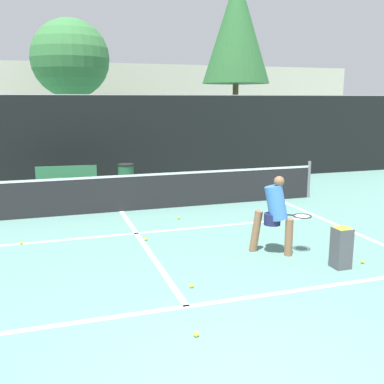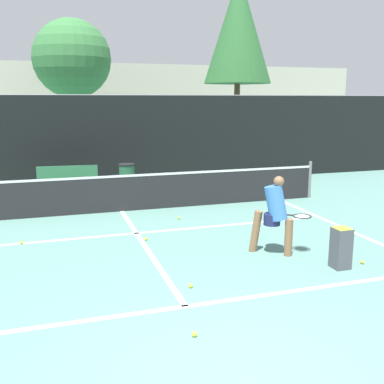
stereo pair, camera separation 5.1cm
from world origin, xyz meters
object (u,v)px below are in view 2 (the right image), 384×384
(parked_car, at_px, (169,150))
(trash_bin, at_px, (127,178))
(player_practicing, at_px, (275,212))
(courtside_bench, at_px, (68,179))
(ball_hopper, at_px, (341,247))

(parked_car, bearing_deg, trash_bin, -116.72)
(player_practicing, bearing_deg, trash_bin, 144.85)
(player_practicing, bearing_deg, courtside_bench, 157.57)
(player_practicing, relative_size, ball_hopper, 2.08)
(player_practicing, xyz_separation_m, trash_bin, (-1.66, 6.43, -0.35))
(courtside_bench, distance_m, trash_bin, 1.77)
(player_practicing, height_order, trash_bin, player_practicing)
(player_practicing, xyz_separation_m, courtside_bench, (-3.42, 6.66, -0.32))
(trash_bin, bearing_deg, parked_car, 63.28)
(trash_bin, bearing_deg, courtside_bench, 172.74)
(ball_hopper, bearing_deg, parked_car, 88.22)
(parked_car, bearing_deg, courtside_bench, -130.46)
(courtside_bench, bearing_deg, player_practicing, -56.82)
(player_practicing, xyz_separation_m, ball_hopper, (0.74, -1.00, -0.42))
(player_practicing, bearing_deg, ball_hopper, -12.98)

